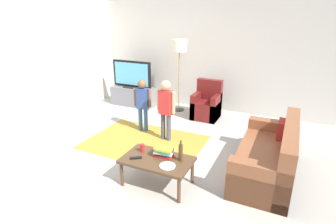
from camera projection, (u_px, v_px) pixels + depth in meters
The scene contains 17 objects.
ground at pixel (153, 158), 4.75m from camera, with size 7.80×7.80×0.00m, color #B2ADA3.
wall_back at pixel (209, 56), 6.82m from camera, with size 6.00×0.12×2.70m, color silver.
wall_left at pixel (21, 67), 5.48m from camera, with size 0.12×6.00×2.70m, color silver.
area_rug at pixel (145, 142), 5.30m from camera, with size 2.20×1.60×0.01m, color #B28C33.
tv_stand at pixel (133, 96), 7.35m from camera, with size 1.20×0.44×0.50m.
tv at pixel (132, 75), 7.12m from camera, with size 1.10×0.28×0.71m.
couch at pixel (271, 158), 4.15m from camera, with size 0.80×1.80×0.86m.
armchair at pixel (207, 106), 6.46m from camera, with size 0.60×0.60×0.90m.
floor_lamp at pixel (179, 50), 6.52m from camera, with size 0.36×0.36×1.78m.
child_near_tv at pixel (143, 101), 5.60m from camera, with size 0.37×0.18×1.11m.
child_center at pixel (166, 105), 5.17m from camera, with size 0.40×0.19×1.21m.
coffee_table at pixel (157, 162), 3.89m from camera, with size 1.00×0.60×0.42m.
book_stack at pixel (164, 151), 3.93m from camera, with size 0.30×0.23×0.15m.
bottle at pixel (181, 152), 3.79m from camera, with size 0.06×0.06×0.31m.
tv_remote at pixel (136, 158), 3.88m from camera, with size 0.17×0.05×0.02m, color black.
soda_can at pixel (142, 148), 4.06m from camera, with size 0.07×0.07×0.12m, color red.
plate at pixel (167, 166), 3.68m from camera, with size 0.22×0.22×0.02m.
Camera 1 is at (2.01, -3.67, 2.39)m, focal length 29.02 mm.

